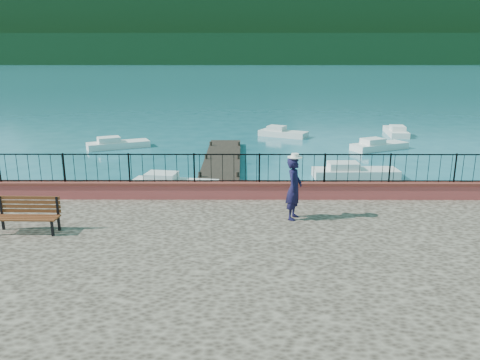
{
  "coord_description": "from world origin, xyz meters",
  "views": [
    {
      "loc": [
        -0.89,
        -11.62,
        5.96
      ],
      "look_at": [
        -0.95,
        2.0,
        2.3
      ],
      "focal_mm": 35.0,
      "sensor_mm": 36.0,
      "label": 1
    }
  ],
  "objects_px": {
    "boat_1": "(356,170)",
    "boat_4": "(283,131)",
    "park_bench": "(28,222)",
    "boat_5": "(396,129)",
    "person": "(294,188)",
    "boat_0": "(174,181)",
    "boat_2": "(380,143)",
    "boat_3": "(118,142)"
  },
  "relations": [
    {
      "from": "boat_3",
      "to": "boat_4",
      "type": "bearing_deg",
      "value": -3.02
    },
    {
      "from": "boat_0",
      "to": "boat_4",
      "type": "height_order",
      "value": "same"
    },
    {
      "from": "boat_1",
      "to": "boat_3",
      "type": "height_order",
      "value": "same"
    },
    {
      "from": "boat_1",
      "to": "boat_4",
      "type": "relative_size",
      "value": 1.17
    },
    {
      "from": "person",
      "to": "boat_0",
      "type": "relative_size",
      "value": 0.48
    },
    {
      "from": "boat_3",
      "to": "boat_4",
      "type": "height_order",
      "value": "same"
    },
    {
      "from": "person",
      "to": "boat_3",
      "type": "distance_m",
      "value": 19.66
    },
    {
      "from": "person",
      "to": "boat_3",
      "type": "xyz_separation_m",
      "value": [
        -9.68,
        17.03,
        -1.74
      ]
    },
    {
      "from": "park_bench",
      "to": "person",
      "type": "bearing_deg",
      "value": 10.36
    },
    {
      "from": "person",
      "to": "boat_5",
      "type": "bearing_deg",
      "value": -4.71
    },
    {
      "from": "boat_1",
      "to": "boat_0",
      "type": "bearing_deg",
      "value": -166.93
    },
    {
      "from": "person",
      "to": "boat_0",
      "type": "distance_m",
      "value": 8.71
    },
    {
      "from": "park_bench",
      "to": "boat_2",
      "type": "xyz_separation_m",
      "value": [
        14.83,
        17.72,
        -1.09
      ]
    },
    {
      "from": "boat_0",
      "to": "boat_1",
      "type": "bearing_deg",
      "value": 24.65
    },
    {
      "from": "boat_0",
      "to": "boat_2",
      "type": "distance_m",
      "value": 15.23
    },
    {
      "from": "boat_4",
      "to": "boat_5",
      "type": "bearing_deg",
      "value": 33.56
    },
    {
      "from": "boat_0",
      "to": "park_bench",
      "type": "bearing_deg",
      "value": -98.72
    },
    {
      "from": "boat_4",
      "to": "boat_5",
      "type": "height_order",
      "value": "same"
    },
    {
      "from": "park_bench",
      "to": "boat_4",
      "type": "xyz_separation_m",
      "value": [
        9.01,
        22.7,
        -1.09
      ]
    },
    {
      "from": "park_bench",
      "to": "boat_1",
      "type": "distance_m",
      "value": 15.76
    },
    {
      "from": "person",
      "to": "boat_5",
      "type": "xyz_separation_m",
      "value": [
        10.3,
        22.45,
        -1.74
      ]
    },
    {
      "from": "boat_5",
      "to": "boat_2",
      "type": "bearing_deg",
      "value": 160.64
    },
    {
      "from": "boat_4",
      "to": "boat_5",
      "type": "distance_m",
      "value": 8.79
    },
    {
      "from": "person",
      "to": "boat_2",
      "type": "bearing_deg",
      "value": -4.05
    },
    {
      "from": "boat_0",
      "to": "boat_2",
      "type": "relative_size",
      "value": 1.02
    },
    {
      "from": "boat_0",
      "to": "boat_1",
      "type": "relative_size",
      "value": 0.93
    },
    {
      "from": "person",
      "to": "boat_2",
      "type": "relative_size",
      "value": 0.49
    },
    {
      "from": "boat_1",
      "to": "boat_2",
      "type": "distance_m",
      "value": 7.81
    },
    {
      "from": "park_bench",
      "to": "boat_3",
      "type": "distance_m",
      "value": 18.35
    },
    {
      "from": "park_bench",
      "to": "boat_2",
      "type": "relative_size",
      "value": 0.46
    },
    {
      "from": "boat_1",
      "to": "boat_4",
      "type": "xyz_separation_m",
      "value": [
        -2.6,
        12.1,
        0.0
      ]
    },
    {
      "from": "boat_1",
      "to": "boat_5",
      "type": "height_order",
      "value": "same"
    },
    {
      "from": "park_bench",
      "to": "boat_5",
      "type": "bearing_deg",
      "value": 54.62
    },
    {
      "from": "park_bench",
      "to": "boat_0",
      "type": "distance_m",
      "value": 8.86
    },
    {
      "from": "boat_1",
      "to": "boat_4",
      "type": "height_order",
      "value": "same"
    },
    {
      "from": "park_bench",
      "to": "boat_2",
      "type": "bearing_deg",
      "value": 51.66
    },
    {
      "from": "person",
      "to": "boat_3",
      "type": "bearing_deg",
      "value": 49.56
    },
    {
      "from": "person",
      "to": "boat_5",
      "type": "relative_size",
      "value": 0.47
    },
    {
      "from": "boat_4",
      "to": "boat_1",
      "type": "bearing_deg",
      "value": -50.21
    },
    {
      "from": "boat_2",
      "to": "boat_4",
      "type": "distance_m",
      "value": 7.66
    },
    {
      "from": "park_bench",
      "to": "boat_3",
      "type": "xyz_separation_m",
      "value": [
        -2.22,
        18.18,
        -1.09
      ]
    },
    {
      "from": "boat_0",
      "to": "boat_1",
      "type": "xyz_separation_m",
      "value": [
        8.77,
        2.28,
        0.0
      ]
    }
  ]
}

